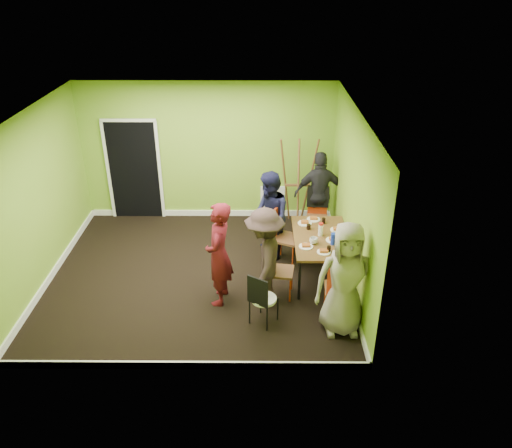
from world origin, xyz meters
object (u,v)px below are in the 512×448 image
at_px(person_left_far, 269,217).
at_px(easel, 298,183).
at_px(dining_table, 321,240).
at_px(blue_bottle, 333,239).
at_px(person_left_near, 264,258).
at_px(person_standing, 219,254).
at_px(chair_left_far, 283,232).
at_px(orange_bottle, 320,228).
at_px(chair_front_end, 339,287).
at_px(chair_left_near, 276,266).
at_px(person_back_end, 320,194).
at_px(thermos, 321,230).
at_px(chair_back_end, 318,202).
at_px(person_front_end, 345,280).
at_px(chair_bentwood, 262,297).

bearing_deg(person_left_far, easel, 143.98).
bearing_deg(dining_table, blue_bottle, -57.03).
bearing_deg(dining_table, person_left_far, 145.57).
bearing_deg(person_left_near, person_standing, -86.90).
distance_m(chair_left_far, orange_bottle, 0.68).
bearing_deg(chair_left_far, chair_front_end, 50.01).
distance_m(chair_left_near, chair_front_end, 1.07).
bearing_deg(chair_left_near, person_back_end, 165.34).
distance_m(thermos, person_standing, 1.79).
bearing_deg(thermos, chair_left_far, 146.63).
height_order(chair_left_far, chair_left_near, chair_left_far).
distance_m(chair_back_end, person_front_end, 2.84).
height_order(chair_back_end, thermos, chair_back_end).
bearing_deg(person_left_near, person_front_end, 67.15).
bearing_deg(person_front_end, orange_bottle, 94.50).
relative_size(thermos, person_left_far, 0.12).
bearing_deg(chair_front_end, person_left_far, 124.72).
bearing_deg(person_left_far, chair_front_end, 18.86).
height_order(chair_front_end, person_back_end, person_back_end).
bearing_deg(blue_bottle, person_left_far, 140.58).
distance_m(easel, person_back_end, 0.51).
bearing_deg(dining_table, person_front_end, -83.08).
xyz_separation_m(chair_left_near, chair_back_end, (0.85, 1.97, 0.17)).
distance_m(chair_left_far, person_back_end, 1.34).
bearing_deg(chair_bentwood, easel, 109.77).
xyz_separation_m(chair_back_end, person_back_end, (0.04, 0.11, 0.13)).
bearing_deg(dining_table, person_back_end, 84.97).
distance_m(dining_table, orange_bottle, 0.25).
xyz_separation_m(thermos, person_left_far, (-0.83, 0.53, -0.03)).
distance_m(chair_back_end, person_left_far, 1.26).
xyz_separation_m(blue_bottle, person_back_end, (-0.03, 1.77, -0.02)).
bearing_deg(dining_table, person_left_near, -140.77).
distance_m(chair_front_end, chair_bentwood, 1.15).
bearing_deg(person_standing, chair_bentwood, 54.23).
bearing_deg(orange_bottle, person_back_end, 84.38).
xyz_separation_m(person_standing, person_back_end, (1.76, 2.24, -0.01)).
distance_m(orange_bottle, person_left_far, 0.92).
relative_size(chair_left_far, chair_bentwood, 1.22).
height_order(easel, person_back_end, easel).
height_order(dining_table, chair_left_near, chair_left_near).
bearing_deg(person_left_far, person_left_near, -15.50).
bearing_deg(person_back_end, chair_left_near, 64.14).
xyz_separation_m(chair_back_end, person_left_near, (-1.03, -2.18, 0.10)).
xyz_separation_m(chair_bentwood, thermos, (0.97, 1.35, 0.37)).
bearing_deg(person_standing, blue_bottle, 111.21).
bearing_deg(orange_bottle, easel, 99.91).
xyz_separation_m(chair_back_end, thermos, (-0.10, -1.37, 0.14)).
xyz_separation_m(easel, person_back_end, (0.40, -0.29, -0.09)).
height_order(chair_left_near, person_front_end, person_front_end).
distance_m(chair_back_end, blue_bottle, 1.67).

